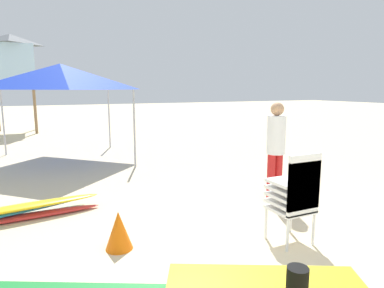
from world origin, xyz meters
TOP-DOWN VIEW (x-y plane):
  - ground at (0.00, 0.00)m, footprint 80.00×80.00m
  - stacked_plastic_chairs at (0.60, 0.75)m, footprint 0.48×0.48m
  - surfboard_pile at (-2.72, 3.16)m, footprint 2.72×0.91m
  - lifeguard_near_left at (1.48, 2.24)m, footprint 0.32×0.32m
  - popup_canopy at (-1.59, 7.40)m, footprint 3.15×3.15m
  - lifeguard_tower at (-3.02, 14.64)m, footprint 1.98×1.98m
  - traffic_cone_near at (-1.45, 1.58)m, footprint 0.34×0.34m

SIDE VIEW (x-z plane):
  - ground at x=0.00m, z-range 0.00..0.00m
  - surfboard_pile at x=-2.72m, z-range 0.00..0.24m
  - traffic_cone_near at x=-1.45m, z-range 0.00..0.49m
  - stacked_plastic_chairs at x=0.60m, z-range 0.10..1.30m
  - lifeguard_near_left at x=1.48m, z-range 0.13..1.87m
  - popup_canopy at x=-1.59m, z-range 0.97..3.59m
  - lifeguard_tower at x=-3.02m, z-range 1.02..5.31m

